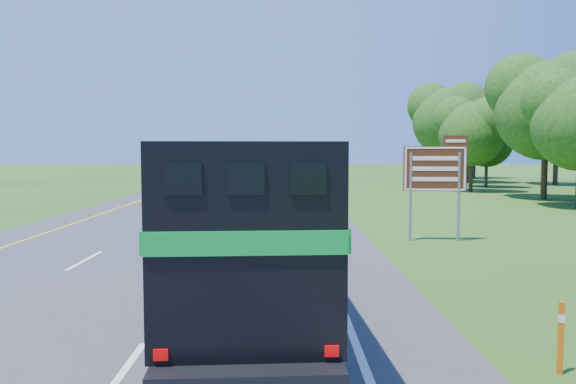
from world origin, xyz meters
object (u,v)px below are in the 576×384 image
object	(u,v)px
white_suv	(210,176)
exit_sign	(436,173)
horse_truck	(249,234)
far_car	(240,166)

from	to	relation	value
white_suv	exit_sign	bearing A→B (deg)	-68.44
horse_truck	white_suv	bearing A→B (deg)	95.16
exit_sign	far_car	bearing A→B (deg)	104.03
far_car	white_suv	bearing A→B (deg)	-90.11
horse_truck	white_suv	xyz separation A→B (m)	(-6.86, 46.91, -1.02)
far_car	exit_sign	xyz separation A→B (m)	(14.08, -85.85, 1.84)
far_car	exit_sign	world-z (taller)	exit_sign
white_suv	horse_truck	bearing A→B (deg)	-80.29
horse_truck	white_suv	world-z (taller)	horse_truck
white_suv	exit_sign	distance (m)	38.34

